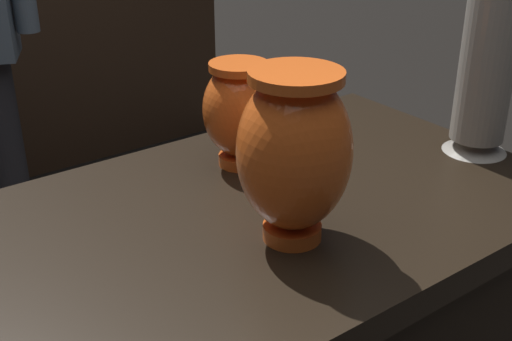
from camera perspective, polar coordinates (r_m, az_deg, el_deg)
The scene contains 3 objects.
vase_centerpiece at distance 0.95m, azimuth 3.30°, elevation 1.64°, with size 0.17×0.17×0.26m.
vase_tall_behind at distance 1.21m, azimuth -1.44°, elevation 5.21°, with size 0.13×0.13×0.20m.
vase_left_accent at distance 1.32m, azimuth 19.10°, elevation 7.85°, with size 0.12×0.12×0.32m.
Camera 1 is at (-0.51, -0.77, 1.33)m, focal length 46.63 mm.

